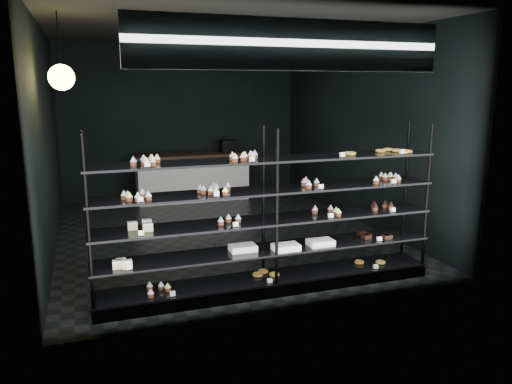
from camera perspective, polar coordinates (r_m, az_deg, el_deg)
room at (r=7.90m, az=-4.32°, el=6.54°), size 5.01×6.01×3.20m
display_shelf at (r=5.77m, az=1.35°, el=-5.36°), size 4.00×0.50×1.91m
signage at (r=5.10m, az=4.26°, el=16.46°), size 3.30×0.05×0.50m
pendant_lamp at (r=6.33m, az=-21.35°, el=12.12°), size 0.30×0.30×0.88m
service_counter at (r=10.49m, az=-7.20°, el=1.79°), size 2.37×0.65×1.23m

